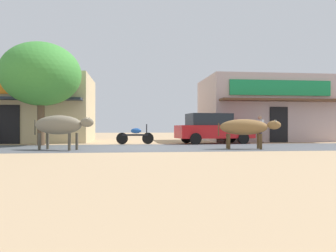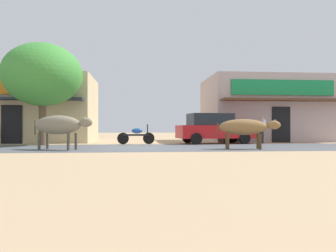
{
  "view_description": "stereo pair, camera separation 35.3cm",
  "coord_description": "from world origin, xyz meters",
  "px_view_note": "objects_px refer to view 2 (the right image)",
  "views": [
    {
      "loc": [
        -0.44,
        -14.73,
        0.9
      ],
      "look_at": [
        1.42,
        0.97,
        0.95
      ],
      "focal_mm": 35.92,
      "sensor_mm": 36.0,
      "label": 1
    },
    {
      "loc": [
        -0.09,
        -14.77,
        0.9
      ],
      "look_at": [
        1.42,
        0.97,
        0.95
      ],
      "focal_mm": 35.92,
      "sensor_mm": 36.0,
      "label": 2
    }
  ],
  "objects_px": {
    "roadside_tree": "(42,75)",
    "cow_far_dark": "(245,127)",
    "parked_motorcycle": "(136,135)",
    "pedestrian_by_shop": "(262,127)",
    "cow_near_brown": "(59,125)",
    "parked_hatchback_car": "(214,128)"
  },
  "relations": [
    {
      "from": "roadside_tree",
      "to": "cow_far_dark",
      "type": "relative_size",
      "value": 1.99
    },
    {
      "from": "roadside_tree",
      "to": "cow_near_brown",
      "type": "bearing_deg",
      "value": -65.96
    },
    {
      "from": "cow_far_dark",
      "to": "parked_motorcycle",
      "type": "bearing_deg",
      "value": 134.91
    },
    {
      "from": "parked_motorcycle",
      "to": "pedestrian_by_shop",
      "type": "relative_size",
      "value": 1.29
    },
    {
      "from": "roadside_tree",
      "to": "cow_near_brown",
      "type": "height_order",
      "value": "roadside_tree"
    },
    {
      "from": "parked_motorcycle",
      "to": "parked_hatchback_car",
      "type": "bearing_deg",
      "value": 2.69
    },
    {
      "from": "cow_far_dark",
      "to": "pedestrian_by_shop",
      "type": "relative_size",
      "value": 1.67
    },
    {
      "from": "parked_hatchback_car",
      "to": "pedestrian_by_shop",
      "type": "height_order",
      "value": "parked_hatchback_car"
    },
    {
      "from": "roadside_tree",
      "to": "parked_hatchback_car",
      "type": "bearing_deg",
      "value": 4.75
    },
    {
      "from": "roadside_tree",
      "to": "parked_hatchback_car",
      "type": "xyz_separation_m",
      "value": [
        8.89,
        0.74,
        -2.67
      ]
    },
    {
      "from": "roadside_tree",
      "to": "parked_hatchback_car",
      "type": "relative_size",
      "value": 1.18
    },
    {
      "from": "parked_motorcycle",
      "to": "pedestrian_by_shop",
      "type": "distance_m",
      "value": 6.93
    },
    {
      "from": "cow_near_brown",
      "to": "cow_far_dark",
      "type": "xyz_separation_m",
      "value": [
        7.51,
        -0.32,
        -0.08
      ]
    },
    {
      "from": "parked_hatchback_car",
      "to": "cow_near_brown",
      "type": "distance_m",
      "value": 8.47
    },
    {
      "from": "parked_hatchback_car",
      "to": "cow_near_brown",
      "type": "xyz_separation_m",
      "value": [
        -7.29,
        -4.31,
        0.14
      ]
    },
    {
      "from": "cow_far_dark",
      "to": "cow_near_brown",
      "type": "bearing_deg",
      "value": 177.57
    },
    {
      "from": "cow_far_dark",
      "to": "parked_hatchback_car",
      "type": "bearing_deg",
      "value": 92.61
    },
    {
      "from": "cow_near_brown",
      "to": "cow_far_dark",
      "type": "height_order",
      "value": "cow_near_brown"
    },
    {
      "from": "parked_hatchback_car",
      "to": "cow_far_dark",
      "type": "bearing_deg",
      "value": -87.39
    },
    {
      "from": "roadside_tree",
      "to": "cow_far_dark",
      "type": "distance_m",
      "value": 10.24
    },
    {
      "from": "roadside_tree",
      "to": "parked_motorcycle",
      "type": "distance_m",
      "value": 5.61
    },
    {
      "from": "roadside_tree",
      "to": "cow_far_dark",
      "type": "height_order",
      "value": "roadside_tree"
    }
  ]
}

